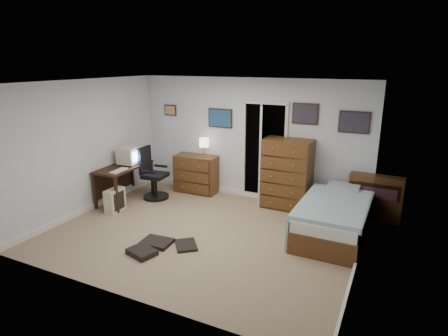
# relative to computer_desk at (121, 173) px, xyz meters

# --- Properties ---
(floor) EXTENTS (5.00, 4.00, 0.02)m
(floor) POSITION_rel_computer_desk_xyz_m (2.29, -0.64, -0.59)
(floor) COLOR tan
(floor) RESTS_ON ground
(computer_desk) EXTENTS (0.67, 1.33, 0.75)m
(computer_desk) POSITION_rel_computer_desk_xyz_m (0.00, 0.00, 0.00)
(computer_desk) COLOR #321A10
(computer_desk) RESTS_ON floor
(crt_monitor) EXTENTS (0.41, 0.38, 0.36)m
(crt_monitor) POSITION_rel_computer_desk_xyz_m (0.11, 0.15, 0.36)
(crt_monitor) COLOR beige
(crt_monitor) RESTS_ON computer_desk
(keyboard) EXTENTS (0.17, 0.41, 0.02)m
(keyboard) POSITION_rel_computer_desk_xyz_m (0.27, -0.35, 0.18)
(keyboard) COLOR beige
(keyboard) RESTS_ON computer_desk
(pc_tower) EXTENTS (0.23, 0.43, 0.45)m
(pc_tower) POSITION_rel_computer_desk_xyz_m (0.29, -0.55, -0.35)
(pc_tower) COLOR beige
(pc_tower) RESTS_ON floor
(office_chair) EXTENTS (0.58, 0.58, 1.10)m
(office_chair) POSITION_rel_computer_desk_xyz_m (0.52, 0.38, -0.15)
(office_chair) COLOR black
(office_chair) RESTS_ON floor
(media_stack) EXTENTS (0.17, 0.17, 0.79)m
(media_stack) POSITION_rel_computer_desk_xyz_m (-0.03, 1.45, -0.18)
(media_stack) COLOR maroon
(media_stack) RESTS_ON floor
(low_dresser) EXTENTS (0.95, 0.51, 0.83)m
(low_dresser) POSITION_rel_computer_desk_xyz_m (1.15, 1.13, -0.16)
(low_dresser) COLOR brown
(low_dresser) RESTS_ON floor
(table_lamp) EXTENTS (0.22, 0.22, 0.40)m
(table_lamp) POSITION_rel_computer_desk_xyz_m (1.35, 1.13, 0.54)
(table_lamp) COLOR gold
(table_lamp) RESTS_ON low_dresser
(doorway) EXTENTS (0.96, 1.12, 2.05)m
(doorway) POSITION_rel_computer_desk_xyz_m (2.64, 1.63, 0.42)
(doorway) COLOR black
(doorway) RESTS_ON floor
(tall_dresser) EXTENTS (0.96, 0.59, 1.38)m
(tall_dresser) POSITION_rel_computer_desk_xyz_m (3.20, 1.11, 0.11)
(tall_dresser) COLOR brown
(tall_dresser) RESTS_ON floor
(headboard_bookcase) EXTENTS (0.94, 0.27, 0.84)m
(headboard_bookcase) POSITION_rel_computer_desk_xyz_m (4.83, 1.22, -0.13)
(headboard_bookcase) COLOR brown
(headboard_bookcase) RESTS_ON floor
(bed) EXTENTS (1.10, 2.01, 0.66)m
(bed) POSITION_rel_computer_desk_xyz_m (4.27, 0.27, -0.27)
(bed) COLOR brown
(bed) RESTS_ON floor
(wall_posters) EXTENTS (4.38, 0.04, 0.60)m
(wall_posters) POSITION_rel_computer_desk_xyz_m (2.86, 1.34, 1.17)
(wall_posters) COLOR #331E11
(wall_posters) RESTS_ON floor
(floor_clutter) EXTENTS (0.96, 0.98, 0.08)m
(floor_clutter) POSITION_rel_computer_desk_xyz_m (1.91, -1.45, -0.54)
(floor_clutter) COLOR black
(floor_clutter) RESTS_ON floor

